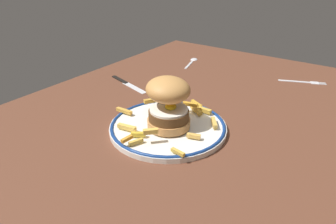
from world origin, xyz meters
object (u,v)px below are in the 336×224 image
(burger, at_px, (168,102))
(knife, at_px, (126,82))
(dinner_plate, at_px, (168,126))
(fork, at_px, (303,82))
(spoon, at_px, (193,60))

(burger, relative_size, knife, 0.65)
(dinner_plate, relative_size, fork, 1.96)
(dinner_plate, xyz_separation_m, burger, (-0.00, -0.00, 0.07))
(dinner_plate, xyz_separation_m, spoon, (0.48, 0.22, -0.00))
(burger, distance_m, fork, 0.53)
(dinner_plate, relative_size, knife, 1.53)
(burger, height_order, fork, burger)
(dinner_plate, xyz_separation_m, fork, (0.49, -0.18, -0.01))
(dinner_plate, height_order, fork, dinner_plate)
(fork, distance_m, spoon, 0.40)
(fork, relative_size, knife, 0.78)
(burger, xyz_separation_m, spoon, (0.48, 0.23, -0.07))
(fork, bearing_deg, spoon, 91.53)
(burger, bearing_deg, spoon, 24.92)
(knife, relative_size, spoon, 1.33)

